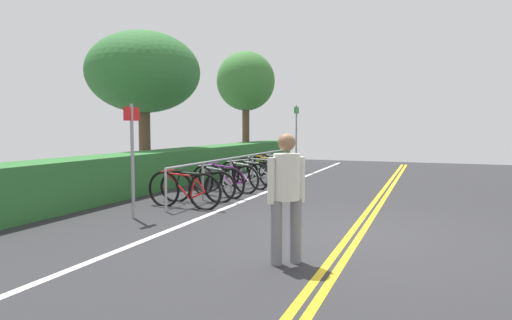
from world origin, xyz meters
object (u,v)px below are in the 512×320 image
Objects in this scene: bike_rack at (242,164)px; bicycle_1 at (198,186)px; bicycle_2 at (217,181)px; bicycle_7 at (272,167)px; sign_post_near at (132,149)px; sign_post_far at (296,132)px; bicycle_5 at (254,172)px; tree_mid at (143,73)px; bicycle_0 at (184,190)px; bicycle_8 at (276,165)px; tree_far_right at (246,82)px; bicycle_3 at (228,178)px; bicycle_4 at (244,175)px; pedestrian at (286,190)px; bicycle_6 at (262,169)px.

bike_rack reaches higher than bicycle_1.
bicycle_7 is (4.04, 0.05, -0.01)m from bicycle_2.
sign_post_near is at bearing 175.01° from bicycle_2.
bicycle_1 is 7.45m from sign_post_far.
sign_post_far is at bearing -1.97° from sign_post_near.
bicycle_5 is 4.24m from sign_post_far.
bicycle_7 is 5.00m from tree_mid.
bicycle_0 is 6.16m from tree_mid.
bicycle_2 is 0.95× the size of bicycle_8.
tree_far_right reaches higher than bicycle_1.
sign_post_far is (5.73, -0.14, 1.11)m from bicycle_3.
bicycle_4 reaches higher than bicycle_7.
bicycle_0 is 4.19m from pedestrian.
pedestrian reaches higher than bicycle_8.
bicycle_3 is 3.31m from bicycle_7.
bike_rack reaches higher than bicycle_0.
bicycle_3 is 1.00× the size of bicycle_7.
bicycle_8 is at bearing 9.61° from bicycle_7.
tree_far_right is (8.35, 2.99, 3.30)m from bicycle_3.
bicycle_3 is at bearing 179.66° from bicycle_7.
bicycle_8 is 7.81m from sign_post_near.
bicycle_1 is 0.94× the size of bicycle_8.
bicycle_5 is at bearing 24.56° from pedestrian.
bicycle_4 is 6.83m from pedestrian.
bicycle_2 is 3.04m from sign_post_near.
bicycle_3 is 4.92m from tree_mid.
bicycle_0 reaches higher than bicycle_7.
pedestrian is at bearing -134.70° from tree_mid.
tree_mid reaches higher than bicycle_7.
bicycle_7 is (3.31, -0.02, -0.00)m from bicycle_3.
bike_rack is at bearing -177.44° from bicycle_8.
pedestrian is (-5.16, -3.19, 0.55)m from bicycle_3.
bike_rack reaches higher than bicycle_2.
bicycle_0 reaches higher than bicycle_5.
sign_post_near is (-6.94, 0.21, 0.90)m from bicycle_7.
bicycle_3 reaches higher than bicycle_4.
pedestrian is (-6.05, -3.11, 0.55)m from bicycle_4.
tree_mid is at bearing 45.30° from pedestrian.
bike_rack reaches higher than bicycle_5.
bicycle_6 is 3.40m from sign_post_far.
bicycle_1 is 3.28m from bicycle_5.
bicycle_4 is at bearing -4.84° from bicycle_3.
bicycle_0 is at bearing -179.01° from bicycle_7.
tree_mid is (1.55, 3.60, 2.97)m from bicycle_3.
bicycle_7 is (4.94, 0.02, 0.00)m from bicycle_1.
sign_post_far is at bearing -2.74° from bicycle_7.
sign_post_far is (8.10, -0.02, 1.09)m from bicycle_0.
tree_mid reaches higher than sign_post_far.
bike_rack is 6.82m from pedestrian.
pedestrian is (-2.80, -3.07, 0.53)m from bicycle_0.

